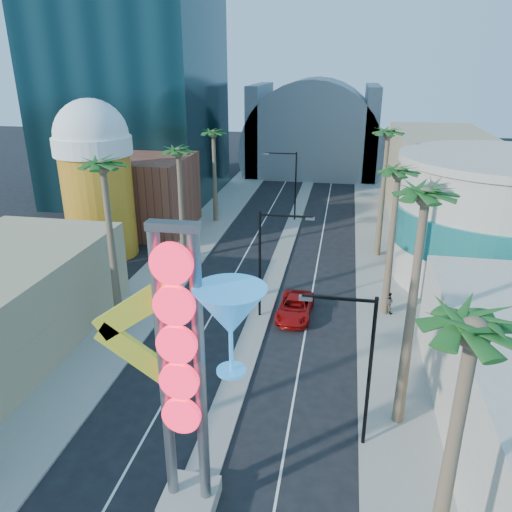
{
  "coord_description": "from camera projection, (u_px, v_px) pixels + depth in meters",
  "views": [
    {
      "loc": [
        5.5,
        -11.94,
        17.49
      ],
      "look_at": [
        -0.35,
        20.44,
        4.59
      ],
      "focal_mm": 35.0,
      "sensor_mm": 36.0,
      "label": 1
    }
  ],
  "objects": [
    {
      "name": "palm_3",
      "position": [
        213.0,
        139.0,
        54.74
      ],
      "size": [
        2.4,
        2.4,
        11.2
      ],
      "color": "brown",
      "rests_on": "ground"
    },
    {
      "name": "sidewalk_east",
      "position": [
        382.0,
        252.0,
        48.7
      ],
      "size": [
        5.0,
        100.0,
        0.15
      ],
      "primitive_type": "cube",
      "color": "gray",
      "rests_on": "ground"
    },
    {
      "name": "brick_filler_west",
      "position": [
        143.0,
        194.0,
        54.24
      ],
      "size": [
        10.0,
        10.0,
        8.0
      ],
      "primitive_type": "cube",
      "color": "brown",
      "rests_on": "ground"
    },
    {
      "name": "turquoise_building",
      "position": [
        497.0,
        221.0,
        40.82
      ],
      "size": [
        16.6,
        16.6,
        10.6
      ],
      "color": "#B9AE9D",
      "rests_on": "ground"
    },
    {
      "name": "streetlight_2",
      "position": [
        360.0,
        359.0,
        22.69
      ],
      "size": [
        3.45,
        0.25,
        8.0
      ],
      "color": "black",
      "rests_on": "ground"
    },
    {
      "name": "streetlight_1",
      "position": [
        291.0,
        179.0,
        56.85
      ],
      "size": [
        3.79,
        0.25,
        8.0
      ],
      "color": "black",
      "rests_on": "ground"
    },
    {
      "name": "streetlight_0",
      "position": [
        268.0,
        255.0,
        34.69
      ],
      "size": [
        3.79,
        0.25,
        8.0
      ],
      "color": "black",
      "rests_on": "ground"
    },
    {
      "name": "pedestrian_b",
      "position": [
        388.0,
        303.0,
        36.48
      ],
      "size": [
        0.98,
        0.88,
        1.67
      ],
      "primitive_type": "imported",
      "rotation": [
        0.0,
        0.0,
        2.78
      ],
      "color": "gray",
      "rests_on": "sidewalk_east"
    },
    {
      "name": "palm_1",
      "position": [
        104.0,
        178.0,
        30.43
      ],
      "size": [
        2.4,
        2.4,
        12.7
      ],
      "color": "brown",
      "rests_on": "ground"
    },
    {
      "name": "red_pickup",
      "position": [
        295.0,
        307.0,
        36.36
      ],
      "size": [
        2.55,
        5.24,
        1.43
      ],
      "primitive_type": "imported",
      "rotation": [
        0.0,
        0.0,
        -0.03
      ],
      "color": "#A80D0C",
      "rests_on": "ground"
    },
    {
      "name": "palm_6",
      "position": [
        398.0,
        182.0,
        33.27
      ],
      "size": [
        2.4,
        2.4,
        11.7
      ],
      "color": "brown",
      "rests_on": "ground"
    },
    {
      "name": "median",
      "position": [
        289.0,
        236.0,
        53.02
      ],
      "size": [
        1.6,
        84.0,
        0.15
      ],
      "primitive_type": "cube",
      "color": "gray",
      "rests_on": "ground"
    },
    {
      "name": "beer_mug",
      "position": [
        96.0,
        174.0,
        45.67
      ],
      "size": [
        7.0,
        7.0,
        14.5
      ],
      "color": "#BD6F19",
      "rests_on": "ground"
    },
    {
      "name": "palm_7",
      "position": [
        388.0,
        142.0,
        43.94
      ],
      "size": [
        2.4,
        2.4,
        12.7
      ],
      "color": "brown",
      "rests_on": "ground"
    },
    {
      "name": "palm_5",
      "position": [
        424.0,
        213.0,
        21.79
      ],
      "size": [
        2.4,
        2.4,
        13.2
      ],
      "color": "brown",
      "rests_on": "ground"
    },
    {
      "name": "palm_4",
      "position": [
        470.0,
        354.0,
        12.96
      ],
      "size": [
        2.4,
        2.4,
        12.2
      ],
      "color": "brown",
      "rests_on": "ground"
    },
    {
      "name": "filler_east",
      "position": [
        437.0,
        176.0,
        57.73
      ],
      "size": [
        10.0,
        20.0,
        10.0
      ],
      "primitive_type": "cube",
      "color": "tan",
      "rests_on": "ground"
    },
    {
      "name": "neon_sign",
      "position": [
        202.0,
        361.0,
        18.14
      ],
      "size": [
        6.53,
        2.6,
        12.55
      ],
      "color": "gray",
      "rests_on": "ground"
    },
    {
      "name": "palm_2",
      "position": [
        178.0,
        159.0,
        43.75
      ],
      "size": [
        2.4,
        2.4,
        11.2
      ],
      "color": "brown",
      "rests_on": "ground"
    },
    {
      "name": "canopy",
      "position": [
        313.0,
        146.0,
        82.62
      ],
      "size": [
        22.0,
        16.0,
        22.0
      ],
      "color": "slate",
      "rests_on": "ground"
    },
    {
      "name": "sidewalk_west",
      "position": [
        194.0,
        240.0,
        51.85
      ],
      "size": [
        5.0,
        100.0,
        0.15
      ],
      "primitive_type": "cube",
      "color": "gray",
      "rests_on": "ground"
    }
  ]
}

